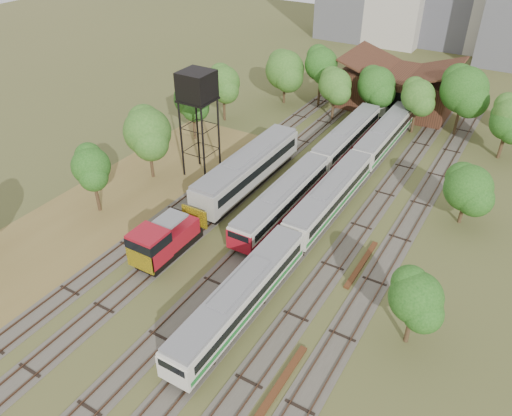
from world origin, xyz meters
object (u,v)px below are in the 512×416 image
Objects in this scene: railcar_green_set at (330,197)px; water_tower at (197,89)px; railcar_red_set at (318,165)px; shunter_locomotive at (162,241)px.

water_tower is at bearing -179.54° from railcar_green_set.
shunter_locomotive reaches higher than railcar_red_set.
railcar_red_set is 2.80× the size of water_tower.
water_tower reaches higher than railcar_red_set.
shunter_locomotive is 18.31m from water_tower.
railcar_green_set is at bearing -55.14° from railcar_red_set.
railcar_green_set reaches higher than railcar_red_set.
water_tower is (-6.39, 14.88, 8.54)m from shunter_locomotive.
railcar_green_set is at bearing 0.46° from water_tower.
railcar_green_set is 18.04m from shunter_locomotive.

